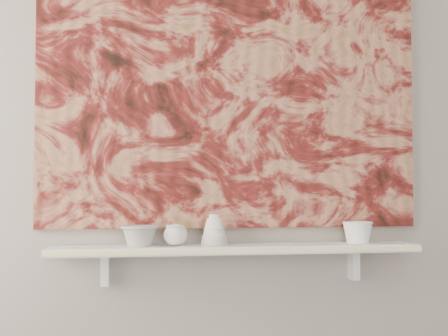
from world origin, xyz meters
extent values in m
plane|color=gray|center=(0.00, 1.60, 1.35)|extent=(3.60, 0.00, 3.60)
cube|color=silver|center=(0.00, 1.51, 0.92)|extent=(1.40, 0.18, 0.03)
cube|color=#F7E9A5|center=(0.00, 1.41, 0.92)|extent=(1.40, 0.01, 0.02)
cube|color=silver|center=(-0.49, 1.57, 0.84)|extent=(0.03, 0.06, 0.12)
cube|color=silver|center=(0.49, 1.57, 0.84)|extent=(0.03, 0.06, 0.12)
cube|color=maroon|center=(0.00, 1.59, 1.54)|extent=(1.50, 0.02, 1.10)
cube|color=black|center=(0.45, 1.57, 1.23)|extent=(0.09, 0.00, 0.08)
camera|label=1|loc=(-0.44, -0.81, 1.13)|focal=50.00mm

